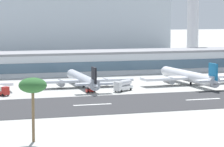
{
  "coord_description": "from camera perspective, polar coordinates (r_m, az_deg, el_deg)",
  "views": [
    {
      "loc": [
        -83.28,
        -167.33,
        28.06
      ],
      "look_at": [
        -18.78,
        43.65,
        4.45
      ],
      "focal_mm": 91.83,
      "sensor_mm": 36.0,
      "label": 1
    }
  ],
  "objects": [
    {
      "name": "airliner_blue_tail_gate_2",
      "position": [
        223.86,
        7.82,
        -0.34
      ],
      "size": [
        39.16,
        47.38,
        9.89
      ],
      "rotation": [
        0.0,
        0.0,
        1.62
      ],
      "color": "silver",
      "rests_on": "ground_plane"
    },
    {
      "name": "service_box_truck_2",
      "position": [
        197.37,
        -10.98,
        -1.65
      ],
      "size": [
        5.43,
        6.28,
        3.25
      ],
      "rotation": [
        0.0,
        0.0,
        5.33
      ],
      "color": "#B2231E",
      "rests_on": "ground_plane"
    },
    {
      "name": "terminal_building",
      "position": [
        264.8,
        -1.21,
        1.15
      ],
      "size": [
        208.24,
        21.74,
        10.36
      ],
      "color": "silver",
      "rests_on": "ground_plane"
    },
    {
      "name": "runway_strip",
      "position": [
        188.28,
        9.47,
        -2.53
      ],
      "size": [
        800.0,
        35.52,
        0.08
      ],
      "primitive_type": "cube",
      "color": "#2D2D30",
      "rests_on": "ground_plane"
    },
    {
      "name": "runway_centreline_dash_3",
      "position": [
        174.68,
        -1.94,
        -3.11
      ],
      "size": [
        12.0,
        1.2,
        0.01
      ],
      "primitive_type": "cube",
      "color": "white",
      "rests_on": "runway_strip"
    },
    {
      "name": "runway_centreline_dash_4",
      "position": [
        187.61,
        9.06,
        -2.54
      ],
      "size": [
        12.0,
        1.2,
        0.01
      ],
      "primitive_type": "cube",
      "color": "white",
      "rests_on": "runway_strip"
    },
    {
      "name": "service_baggage_tug_1",
      "position": [
        201.02,
        -2.16,
        -1.62
      ],
      "size": [
        3.42,
        2.32,
        2.2
      ],
      "rotation": [
        0.0,
        0.0,
        3.31
      ],
      "color": "#B2231E",
      "rests_on": "ground_plane"
    },
    {
      "name": "ground_plane",
      "position": [
        189.0,
        9.36,
        -2.51
      ],
      "size": [
        1400.0,
        1400.0,
        0.0
      ],
      "primitive_type": "plane",
      "color": "#A8A8A3"
    },
    {
      "name": "palm_tree_1",
      "position": [
        124.53,
        -7.9,
        -1.28
      ],
      "size": [
        6.09,
        6.09,
        14.08
      ],
      "color": "brown",
      "rests_on": "ground_plane"
    },
    {
      "name": "airliner_black_tail_gate_1",
      "position": [
        213.9,
        -2.87,
        -0.64
      ],
      "size": [
        38.24,
        44.19,
        9.22
      ],
      "rotation": [
        0.0,
        0.0,
        1.55
      ],
      "color": "silver",
      "rests_on": "ground_plane"
    },
    {
      "name": "control_tower",
      "position": [
        314.14,
        8.07,
        6.02
      ],
      "size": [
        11.35,
        11.35,
        46.51
      ],
      "color": "silver",
      "rests_on": "ground_plane"
    },
    {
      "name": "distant_hotel_block",
      "position": [
        412.72,
        -4.09,
        4.86
      ],
      "size": [
        139.51,
        35.0,
        38.37
      ],
      "primitive_type": "cube",
      "color": "#A8B2BC",
      "rests_on": "ground_plane"
    },
    {
      "name": "service_fuel_truck_0",
      "position": [
        204.63,
        1.11,
        -1.2
      ],
      "size": [
        8.32,
        7.25,
        3.95
      ],
      "rotation": [
        0.0,
        0.0,
        3.8
      ],
      "color": "white",
      "rests_on": "ground_plane"
    }
  ]
}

